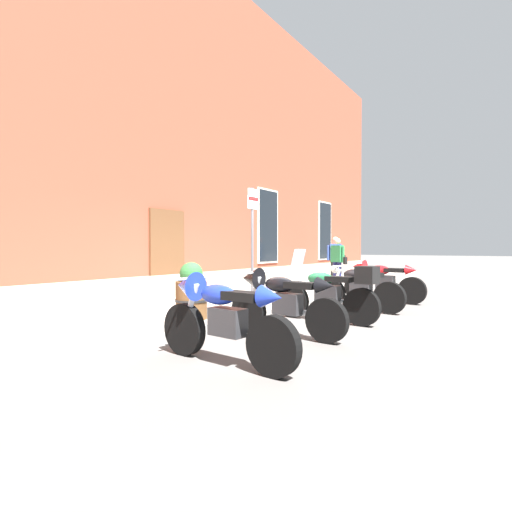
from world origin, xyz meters
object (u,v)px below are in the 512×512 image
object	(u,v)px
barrel_planter	(191,294)
motorcycle_black_naked	(358,288)
motorcycle_blue_sport	(220,315)
motorcycle_black_sport	(281,299)
pedestrian_blue_top	(335,257)
parking_sign	(253,229)
pedestrian_striped_shirt	(338,259)
motorcycle_green_touring	(331,292)
motorcycle_red_sport	(380,279)

from	to	relation	value
barrel_planter	motorcycle_black_naked	bearing A→B (deg)	-28.92
motorcycle_blue_sport	barrel_planter	distance (m)	2.37
motorcycle_black_sport	pedestrian_blue_top	world-z (taller)	pedestrian_blue_top
motorcycle_blue_sport	parking_sign	world-z (taller)	parking_sign
motorcycle_black_naked	barrel_planter	distance (m)	3.73
pedestrian_blue_top	parking_sign	distance (m)	6.16
motorcycle_blue_sport	pedestrian_striped_shirt	distance (m)	8.97
motorcycle_black_naked	pedestrian_striped_shirt	size ratio (longest dim) A/B	1.30
motorcycle_black_sport	pedestrian_striped_shirt	size ratio (longest dim) A/B	1.34
pedestrian_blue_top	parking_sign	size ratio (longest dim) A/B	0.64
pedestrian_blue_top	parking_sign	world-z (taller)	parking_sign
motorcycle_black_naked	parking_sign	distance (m)	2.63
motorcycle_green_touring	pedestrian_blue_top	world-z (taller)	pedestrian_blue_top
pedestrian_striped_shirt	barrel_planter	xyz separation A→B (m)	(-7.21, -0.35, -0.43)
motorcycle_green_touring	pedestrian_striped_shirt	distance (m)	5.97
motorcycle_black_sport	parking_sign	world-z (taller)	parking_sign
motorcycle_green_touring	parking_sign	bearing A→B (deg)	77.56
motorcycle_black_naked	motorcycle_green_touring	bearing A→B (deg)	-177.87
pedestrian_striped_shirt	motorcycle_blue_sport	bearing A→B (deg)	-165.71
motorcycle_blue_sport	motorcycle_black_sport	bearing A→B (deg)	6.25
motorcycle_red_sport	pedestrian_blue_top	bearing A→B (deg)	38.64
barrel_planter	motorcycle_red_sport	bearing A→B (deg)	-19.66
motorcycle_green_touring	parking_sign	distance (m)	2.43
motorcycle_red_sport	parking_sign	world-z (taller)	parking_sign
motorcycle_black_sport	barrel_planter	distance (m)	1.69
motorcycle_black_sport	motorcycle_green_touring	xyz separation A→B (m)	(1.46, -0.18, -0.01)
motorcycle_blue_sport	motorcycle_black_sport	world-z (taller)	motorcycle_blue_sport
pedestrian_blue_top	barrel_planter	distance (m)	8.26
pedestrian_striped_shirt	parking_sign	world-z (taller)	parking_sign
pedestrian_blue_top	parking_sign	bearing A→B (deg)	-173.85
pedestrian_striped_shirt	parking_sign	distance (m)	5.14
motorcycle_red_sport	pedestrian_striped_shirt	distance (m)	3.13
motorcycle_blue_sport	motorcycle_black_naked	world-z (taller)	motorcycle_blue_sport
motorcycle_green_touring	motorcycle_red_sport	size ratio (longest dim) A/B	1.00
motorcycle_black_naked	motorcycle_red_sport	xyz separation A→B (m)	(1.68, 0.04, 0.08)
motorcycle_green_touring	pedestrian_striped_shirt	size ratio (longest dim) A/B	1.33
motorcycle_black_naked	pedestrian_blue_top	size ratio (longest dim) A/B	1.24
motorcycle_black_naked	pedestrian_striped_shirt	xyz separation A→B (m)	(3.95, 2.15, 0.50)
motorcycle_black_sport	barrel_planter	xyz separation A→B (m)	(-0.22, 1.68, -0.01)
motorcycle_black_sport	pedestrian_blue_top	xyz separation A→B (m)	(7.99, 2.53, 0.47)
motorcycle_black_sport	pedestrian_striped_shirt	xyz separation A→B (m)	(6.99, 2.03, 0.42)
motorcycle_black_naked	parking_sign	xyz separation A→B (m)	(-1.13, 2.00, 1.29)
parking_sign	barrel_planter	world-z (taller)	parking_sign
motorcycle_black_sport	parking_sign	size ratio (longest dim) A/B	0.81
motorcycle_black_naked	parking_sign	world-z (taller)	parking_sign
motorcycle_green_touring	pedestrian_striped_shirt	bearing A→B (deg)	21.74
parking_sign	motorcycle_black_naked	bearing A→B (deg)	-60.48
motorcycle_red_sport	pedestrian_striped_shirt	size ratio (longest dim) A/B	1.33
motorcycle_black_naked	pedestrian_striped_shirt	bearing A→B (deg)	28.54
parking_sign	motorcycle_green_touring	bearing A→B (deg)	-102.44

